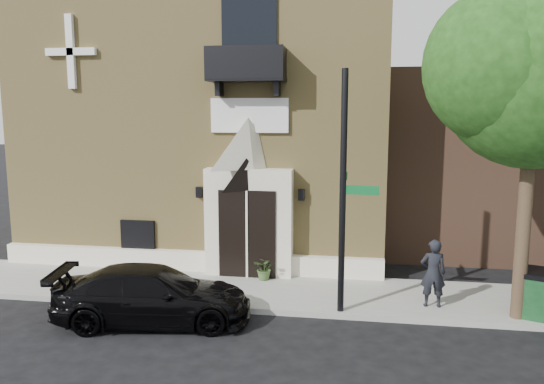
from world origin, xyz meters
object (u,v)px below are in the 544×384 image
Objects in this scene: fire_hydrant at (526,299)px; pedestrian_near at (433,273)px; black_sedan at (153,295)px; street_sign at (344,193)px.

pedestrian_near is (-2.15, 0.27, 0.45)m from fire_hydrant.
pedestrian_near is at bearing -84.86° from black_sedan.
black_sedan is at bearing -161.60° from street_sign.
fire_hydrant is (8.85, 1.46, -0.11)m from black_sedan.
street_sign is (4.45, 1.08, 2.42)m from black_sedan.
fire_hydrant is at bearing -89.96° from black_sedan.
black_sedan is 0.80× the size of street_sign.
black_sedan is 8.97m from fire_hydrant.
street_sign is 6.86× the size of fire_hydrant.
pedestrian_near is (6.69, 1.73, 0.34)m from black_sedan.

